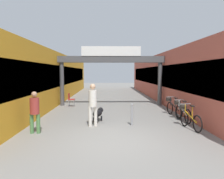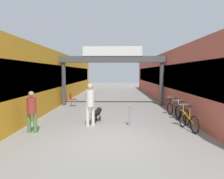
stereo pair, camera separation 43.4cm
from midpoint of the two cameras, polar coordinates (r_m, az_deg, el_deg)
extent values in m
plane|color=gray|center=(7.43, -0.82, -13.23)|extent=(80.00, 80.00, 0.00)
cube|color=gold|center=(18.78, -16.88, 2.97)|extent=(3.00, 26.00, 3.64)
cube|color=black|center=(18.43, -12.45, 3.60)|extent=(0.04, 23.40, 1.46)
cube|color=#B25142|center=(18.80, 14.66, 3.02)|extent=(3.00, 26.00, 3.64)
cube|color=black|center=(18.45, 10.24, 3.63)|extent=(0.04, 23.40, 1.46)
cylinder|color=#4C4C4F|center=(15.26, -13.74, 1.38)|extent=(0.28, 0.28, 2.93)
cylinder|color=#4C4C4F|center=(15.28, 11.61, 1.42)|extent=(0.28, 0.28, 2.93)
cube|color=#4C4C4F|center=(14.90, -1.07, 7.89)|extent=(7.40, 0.44, 0.42)
cube|color=white|center=(14.74, -1.07, 9.99)|extent=(3.96, 0.10, 0.64)
cylinder|color=silver|center=(9.22, -7.08, -7.08)|extent=(0.18, 0.18, 0.84)
cylinder|color=silver|center=(9.29, -5.65, -6.98)|extent=(0.18, 0.18, 0.84)
cylinder|color=silver|center=(9.13, -6.41, -2.33)|extent=(0.44, 0.44, 0.69)
sphere|color=tan|center=(9.09, -6.43, 0.77)|extent=(0.31, 0.31, 0.24)
cylinder|color=#4C7F47|center=(8.71, -20.08, -8.38)|extent=(0.14, 0.14, 0.73)
cylinder|color=#4C7F47|center=(8.78, -21.58, -8.31)|extent=(0.14, 0.14, 0.73)
cylinder|color=#99332D|center=(8.63, -20.96, -4.04)|extent=(0.34, 0.34, 0.60)
sphere|color=tan|center=(8.57, -21.04, -1.17)|extent=(0.21, 0.21, 0.21)
ellipsoid|color=black|center=(10.09, -5.04, -6.23)|extent=(0.59, 0.81, 0.30)
sphere|color=black|center=(10.36, -4.21, -5.35)|extent=(0.33, 0.33, 0.25)
sphere|color=white|center=(10.29, -4.48, -6.10)|extent=(0.24, 0.24, 0.18)
cylinder|color=black|center=(10.38, -4.96, -7.44)|extent=(0.09, 0.09, 0.24)
cylinder|color=black|center=(10.29, -3.97, -7.53)|extent=(0.09, 0.09, 0.24)
cylinder|color=black|center=(9.99, -6.12, -7.92)|extent=(0.09, 0.09, 0.24)
cylinder|color=black|center=(9.90, -5.11, -8.02)|extent=(0.09, 0.09, 0.24)
torus|color=black|center=(9.67, 17.13, -7.21)|extent=(0.14, 0.67, 0.67)
torus|color=black|center=(8.79, 20.08, -8.46)|extent=(0.14, 0.67, 0.67)
cube|color=gold|center=(9.19, 18.56, -6.71)|extent=(0.16, 0.94, 0.34)
cylinder|color=gold|center=(9.05, 18.95, -5.48)|extent=(0.04, 0.04, 0.42)
cube|color=black|center=(9.01, 18.98, -4.10)|extent=(0.13, 0.23, 0.05)
cylinder|color=gold|center=(9.55, 17.34, -5.04)|extent=(0.04, 0.04, 0.46)
cylinder|color=gray|center=(9.51, 17.38, -3.61)|extent=(0.46, 0.09, 0.03)
cube|color=#332D28|center=(9.71, 16.83, -4.39)|extent=(0.26, 0.23, 0.20)
torus|color=black|center=(10.99, 15.86, -5.78)|extent=(0.11, 0.67, 0.67)
torus|color=black|center=(10.07, 18.04, -6.76)|extent=(0.11, 0.67, 0.67)
cube|color=beige|center=(10.50, 16.92, -5.28)|extent=(0.12, 0.94, 0.34)
cylinder|color=beige|center=(10.35, 17.21, -4.19)|extent=(0.03, 0.03, 0.42)
cube|color=black|center=(10.32, 17.24, -2.98)|extent=(0.12, 0.23, 0.05)
cylinder|color=beige|center=(10.88, 16.02, -3.86)|extent=(0.03, 0.03, 0.46)
cylinder|color=gray|center=(10.85, 16.05, -2.60)|extent=(0.46, 0.07, 0.03)
cube|color=#332D28|center=(11.05, 15.64, -3.30)|extent=(0.26, 0.22, 0.20)
torus|color=black|center=(12.18, 13.88, -4.74)|extent=(0.16, 0.67, 0.67)
torus|color=black|center=(11.28, 16.08, -5.52)|extent=(0.16, 0.67, 0.67)
cube|color=black|center=(11.70, 14.95, -4.24)|extent=(0.20, 0.93, 0.34)
cylinder|color=black|center=(11.56, 15.24, -3.25)|extent=(0.04, 0.04, 0.42)
cube|color=black|center=(11.54, 15.26, -2.17)|extent=(0.14, 0.23, 0.05)
cylinder|color=black|center=(12.07, 14.04, -3.00)|extent=(0.04, 0.04, 0.46)
cylinder|color=gray|center=(12.05, 14.06, -1.87)|extent=(0.46, 0.11, 0.03)
cube|color=#332D28|center=(12.24, 13.65, -2.51)|extent=(0.27, 0.24, 0.20)
cylinder|color=gray|center=(9.38, 3.90, -6.79)|extent=(0.10, 0.10, 0.86)
sphere|color=gray|center=(9.30, 3.92, -4.02)|extent=(0.10, 0.10, 0.10)
cylinder|color=gray|center=(14.92, -10.54, -3.42)|extent=(0.03, 0.03, 0.45)
cylinder|color=gray|center=(14.59, -10.77, -3.60)|extent=(0.03, 0.03, 0.45)
cylinder|color=gray|center=(14.98, -11.83, -3.41)|extent=(0.03, 0.03, 0.45)
cylinder|color=gray|center=(14.65, -12.08, -3.59)|extent=(0.03, 0.03, 0.45)
cube|color=#B2231E|center=(14.75, -11.32, -2.56)|extent=(0.40, 0.40, 0.04)
cube|color=#B2231E|center=(14.76, -12.02, -1.71)|extent=(0.04, 0.40, 0.40)
camera|label=1|loc=(0.22, -91.01, -0.08)|focal=35.00mm
camera|label=2|loc=(0.22, 88.99, 0.08)|focal=35.00mm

